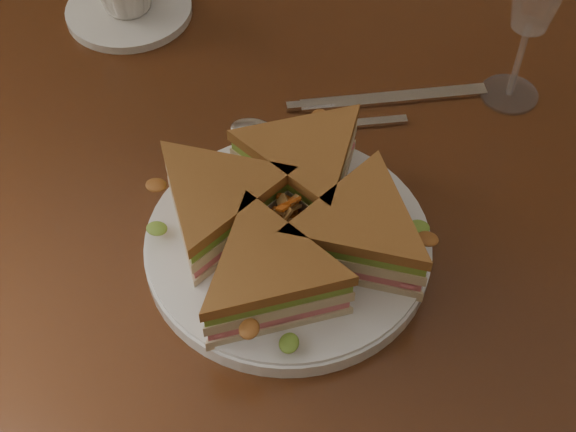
# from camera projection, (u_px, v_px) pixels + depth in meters

# --- Properties ---
(table) EXTENTS (1.20, 0.80, 0.75)m
(table) POSITION_uv_depth(u_px,v_px,m) (328.00, 246.00, 0.85)
(table) COLOR #33180B
(table) RESTS_ON ground
(plate) EXTENTS (0.26, 0.26, 0.02)m
(plate) POSITION_uv_depth(u_px,v_px,m) (288.00, 245.00, 0.72)
(plate) COLOR white
(plate) RESTS_ON table
(sandwich_wedges) EXTENTS (0.28, 0.28, 0.06)m
(sandwich_wedges) POSITION_uv_depth(u_px,v_px,m) (288.00, 220.00, 0.69)
(sandwich_wedges) COLOR beige
(sandwich_wedges) RESTS_ON plate
(crisps_mound) EXTENTS (0.09, 0.09, 0.05)m
(crisps_mound) POSITION_uv_depth(u_px,v_px,m) (288.00, 222.00, 0.70)
(crisps_mound) COLOR #C45A19
(crisps_mound) RESTS_ON plate
(spoon) EXTENTS (0.17, 0.09, 0.01)m
(spoon) POSITION_uv_depth(u_px,v_px,m) (275.00, 130.00, 0.82)
(spoon) COLOR silver
(spoon) RESTS_ON table
(knife) EXTENTS (0.20, 0.10, 0.00)m
(knife) POSITION_uv_depth(u_px,v_px,m) (380.00, 100.00, 0.85)
(knife) COLOR silver
(knife) RESTS_ON table
(saucer) EXTENTS (0.15, 0.15, 0.01)m
(saucer) POSITION_uv_depth(u_px,v_px,m) (129.00, 10.00, 0.94)
(saucer) COLOR white
(saucer) RESTS_ON table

